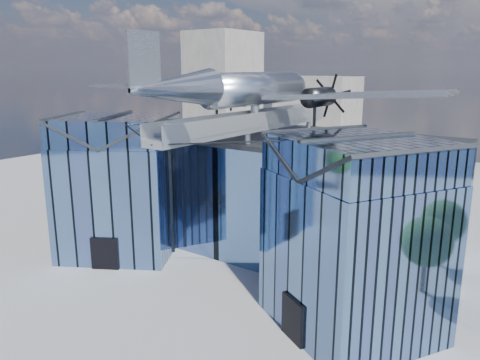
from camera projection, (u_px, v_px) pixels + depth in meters
The scene contains 4 objects.
ground_plane at pixel (225, 276), 35.89m from camera, with size 120.00×120.00×0.00m, color gray.
museum at pixel (267, 191), 39.19m from camera, with size 32.88×24.50×17.60m.
bg_towers at pixel (430, 105), 72.57m from camera, with size 77.00×24.50×26.00m.
tree_side_w at pixel (112, 161), 60.92m from camera, with size 4.51×4.51×5.56m.
Camera 1 is at (20.32, -26.24, 15.57)m, focal length 35.00 mm.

